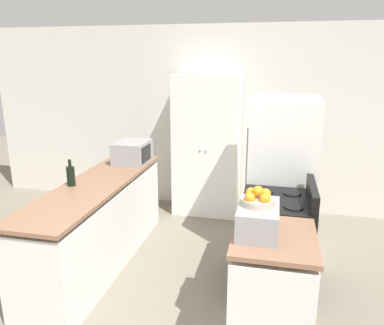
% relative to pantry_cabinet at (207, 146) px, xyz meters
% --- Properties ---
extents(wall_back, '(7.00, 0.06, 2.60)m').
position_rel_pantry_cabinet_xyz_m(wall_back, '(0.06, 0.30, 0.33)').
color(wall_back, silver).
rests_on(wall_back, ground_plane).
extents(counter_left, '(0.60, 2.35, 0.91)m').
position_rel_pantry_cabinet_xyz_m(counter_left, '(-0.85, -1.66, -0.53)').
color(counter_left, silver).
rests_on(counter_left, ground_plane).
extents(counter_right, '(0.60, 0.73, 0.91)m').
position_rel_pantry_cabinet_xyz_m(counter_right, '(0.96, -2.47, -0.53)').
color(counter_right, silver).
rests_on(counter_right, ground_plane).
extents(pantry_cabinet, '(0.90, 0.53, 1.94)m').
position_rel_pantry_cabinet_xyz_m(pantry_cabinet, '(0.00, 0.00, 0.00)').
color(pantry_cabinet, white).
rests_on(pantry_cabinet, ground_plane).
extents(stove, '(0.66, 0.72, 1.07)m').
position_rel_pantry_cabinet_xyz_m(stove, '(0.98, -1.72, -0.51)').
color(stove, black).
rests_on(stove, ground_plane).
extents(refrigerator, '(0.72, 0.77, 1.76)m').
position_rel_pantry_cabinet_xyz_m(refrigerator, '(1.01, -0.94, -0.09)').
color(refrigerator, white).
rests_on(refrigerator, ground_plane).
extents(microwave, '(0.38, 0.48, 0.26)m').
position_rel_pantry_cabinet_xyz_m(microwave, '(-0.77, -0.83, 0.07)').
color(microwave, '#939399').
rests_on(microwave, counter_left).
extents(wine_bottle, '(0.08, 0.08, 0.27)m').
position_rel_pantry_cabinet_xyz_m(wine_bottle, '(-1.04, -1.80, 0.04)').
color(wine_bottle, black).
rests_on(wine_bottle, counter_left).
extents(toaster_oven, '(0.30, 0.45, 0.21)m').
position_rel_pantry_cabinet_xyz_m(toaster_oven, '(0.84, -2.45, 0.04)').
color(toaster_oven, '#939399').
rests_on(toaster_oven, counter_right).
extents(fruit_bowl, '(0.25, 0.25, 0.14)m').
position_rel_pantry_cabinet_xyz_m(fruit_bowl, '(0.83, -2.43, 0.20)').
color(fruit_bowl, '#B2A893').
rests_on(fruit_bowl, toaster_oven).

